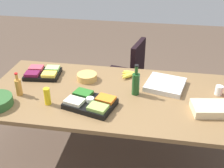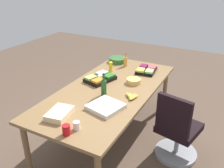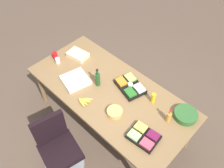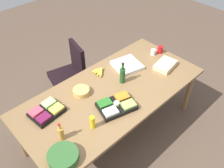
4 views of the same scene
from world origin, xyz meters
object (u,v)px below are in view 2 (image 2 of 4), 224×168
at_px(conference_table, 109,93).
at_px(banana_bunch, 131,96).
at_px(salad_bowl, 118,60).
at_px(paper_cup, 77,126).
at_px(office_chair, 176,133).
at_px(mustard_bottle, 111,67).
at_px(dressing_bottle, 125,61).
at_px(pizza_box, 106,107).
at_px(fruit_platter, 146,70).
at_px(veggie_tray, 100,78).
at_px(wine_bottle, 104,87).
at_px(red_solo_cup, 66,130).
at_px(chip_bowl, 134,81).
at_px(sheet_cake, 60,113).

bearing_deg(conference_table, banana_bunch, -106.62).
bearing_deg(salad_bowl, paper_cup, -165.16).
relative_size(office_chair, mustard_bottle, 6.01).
xyz_separation_m(mustard_bottle, dressing_bottle, (0.32, -0.11, 0.01)).
relative_size(pizza_box, fruit_platter, 0.93).
bearing_deg(veggie_tray, conference_table, -124.29).
bearing_deg(wine_bottle, office_chair, -77.49).
xyz_separation_m(banana_bunch, fruit_platter, (0.92, 0.14, 0.01)).
xyz_separation_m(conference_table, salad_bowl, (1.00, 0.37, 0.11)).
xyz_separation_m(fruit_platter, red_solo_cup, (-1.92, 0.12, 0.02)).
bearing_deg(chip_bowl, office_chair, -112.62).
xyz_separation_m(office_chair, red_solo_cup, (-1.11, 0.86, 0.48)).
height_order(pizza_box, salad_bowl, salad_bowl).
height_order(sheet_cake, salad_bowl, salad_bowl).
bearing_deg(banana_bunch, conference_table, 73.38).
relative_size(wine_bottle, mustard_bottle, 1.90).
bearing_deg(sheet_cake, red_solo_cup, -130.24).
bearing_deg(fruit_platter, paper_cup, 177.32).
bearing_deg(banana_bunch, paper_cup, 165.44).
distance_m(office_chair, mustard_bottle, 1.46).
distance_m(office_chair, fruit_platter, 1.18).
xyz_separation_m(wine_bottle, fruit_platter, (1.01, -0.21, -0.09)).
distance_m(chip_bowl, salad_bowl, 0.91).
xyz_separation_m(veggie_tray, red_solo_cup, (-1.28, -0.36, 0.02)).
bearing_deg(mustard_bottle, red_solo_cup, -166.81).
xyz_separation_m(wine_bottle, salad_bowl, (1.21, 0.40, -0.08)).
bearing_deg(dressing_bottle, mustard_bottle, 161.74).
relative_size(conference_table, wine_bottle, 8.00).
height_order(conference_table, veggie_tray, veggie_tray).
relative_size(chip_bowl, salad_bowl, 0.68).
xyz_separation_m(conference_table, mustard_bottle, (0.55, 0.27, 0.15)).
distance_m(chip_bowl, pizza_box, 0.81).
distance_m(office_chair, wine_bottle, 1.11).
bearing_deg(salad_bowl, conference_table, -159.61).
bearing_deg(mustard_bottle, dressing_bottle, -18.26).
bearing_deg(red_solo_cup, salad_bowl, 13.06).
xyz_separation_m(wine_bottle, red_solo_cup, (-0.90, -0.08, -0.06)).
bearing_deg(fruit_platter, office_chair, -137.29).
bearing_deg(chip_bowl, salad_bowl, 41.24).
xyz_separation_m(conference_table, veggie_tray, (0.17, 0.24, 0.10)).
bearing_deg(conference_table, sheet_cake, 169.80).
bearing_deg(fruit_platter, veggie_tray, 142.97).
bearing_deg(paper_cup, banana_bunch, -14.56).
bearing_deg(banana_bunch, red_solo_cup, 165.06).
distance_m(conference_table, chip_bowl, 0.40).
relative_size(chip_bowl, dressing_bottle, 0.89).
distance_m(dressing_bottle, salad_bowl, 0.25).
distance_m(conference_table, dressing_bottle, 0.90).
bearing_deg(dressing_bottle, paper_cup, -170.27).
xyz_separation_m(office_chair, banana_bunch, (-0.12, 0.60, 0.45)).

